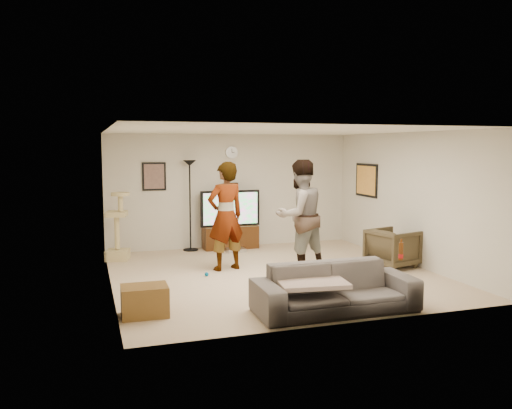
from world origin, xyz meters
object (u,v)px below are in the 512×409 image
object	(u,v)px
tv_stand	(230,237)
person_left	(226,216)
floor_lamp	(190,206)
tv	(230,208)
cat_tree	(117,226)
person_right	(300,216)
armchair	(393,248)
sofa	(335,288)
beer_bottle	(401,251)
side_table	(145,301)

from	to	relation	value
tv_stand	person_left	bearing A→B (deg)	-107.50
floor_lamp	tv	bearing A→B (deg)	-2.94
cat_tree	person_right	xyz separation A→B (m)	(3.06, -1.96, 0.33)
person_left	armchair	xyz separation A→B (m)	(2.99, -0.76, -0.62)
floor_lamp	sofa	distance (m)	4.96
floor_lamp	person_left	distance (m)	1.99
person_left	armchair	world-z (taller)	person_left
cat_tree	beer_bottle	xyz separation A→B (m)	(3.62, -4.30, 0.09)
tv_stand	cat_tree	bearing A→B (deg)	-169.30
person_right	tv	bearing A→B (deg)	-89.40
tv	tv_stand	bearing A→B (deg)	0.00
tv_stand	beer_bottle	xyz separation A→B (m)	(1.19, -4.76, 0.52)
cat_tree	armchair	bearing A→B (deg)	-24.77
person_right	floor_lamp	bearing A→B (deg)	-72.55
floor_lamp	side_table	bearing A→B (deg)	-108.80
person_left	person_right	xyz separation A→B (m)	(1.23, -0.49, 0.02)
floor_lamp	person_left	size ratio (longest dim) A/B	0.99
sofa	beer_bottle	distance (m)	1.11
person_left	person_right	distance (m)	1.33
floor_lamp	person_left	world-z (taller)	person_left
tv_stand	beer_bottle	distance (m)	4.93
tv	person_right	bearing A→B (deg)	-75.47
person_left	person_right	bearing A→B (deg)	143.15
tv_stand	tv	world-z (taller)	tv
tv	beer_bottle	bearing A→B (deg)	-76.00
tv	beer_bottle	size ratio (longest dim) A/B	5.27
tv_stand	sofa	world-z (taller)	sofa
side_table	tv_stand	bearing A→B (deg)	60.95
tv_stand	sofa	bearing A→B (deg)	-87.92
floor_lamp	armchair	world-z (taller)	floor_lamp
floor_lamp	armchair	size ratio (longest dim) A/B	2.47
tv	floor_lamp	bearing A→B (deg)	177.06
beer_bottle	side_table	size ratio (longest dim) A/B	0.41
floor_lamp	side_table	size ratio (longest dim) A/B	3.21
armchair	beer_bottle	bearing A→B (deg)	134.64
person_left	beer_bottle	bearing A→B (deg)	107.30
person_right	side_table	xyz separation A→B (m)	(-2.93, -1.73, -0.80)
tv_stand	cat_tree	size ratio (longest dim) A/B	0.88
tv_stand	person_left	world-z (taller)	person_left
beer_bottle	tv	bearing A→B (deg)	104.00
person_right	sofa	world-z (taller)	person_right
person_left	armchair	distance (m)	3.15
person_right	armchair	world-z (taller)	person_right
tv	armchair	xyz separation A→B (m)	(2.38, -2.68, -0.53)
cat_tree	floor_lamp	bearing A→B (deg)	17.97
tv	person_right	distance (m)	2.50
tv	cat_tree	distance (m)	2.49
cat_tree	armchair	distance (m)	5.32
sofa	tv_stand	bearing A→B (deg)	92.61
tv_stand	tv	bearing A→B (deg)	0.00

